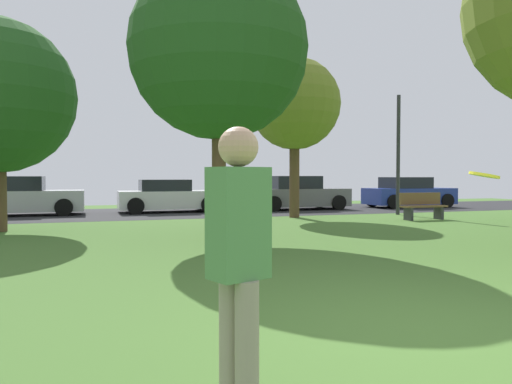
{
  "coord_description": "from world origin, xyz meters",
  "views": [
    {
      "loc": [
        -2.98,
        -3.59,
        1.45
      ],
      "look_at": [
        0.0,
        5.3,
        1.15
      ],
      "focal_mm": 34.34,
      "sensor_mm": 36.0,
      "label": 1
    }
  ],
  "objects_px": {
    "frisbee_disc": "(484,175)",
    "parked_car_white": "(169,197)",
    "maple_tree_far": "(295,104)",
    "person_catcher": "(239,260)",
    "parked_car_grey": "(297,194)",
    "parked_car_blue": "(408,193)",
    "street_lamp_post": "(398,155)",
    "park_bench": "(423,206)",
    "oak_tree_left": "(219,51)",
    "parked_car_silver": "(17,198)"
  },
  "relations": [
    {
      "from": "maple_tree_far",
      "to": "frisbee_disc",
      "type": "relative_size",
      "value": 15.13
    },
    {
      "from": "parked_car_white",
      "to": "street_lamp_post",
      "type": "height_order",
      "value": "street_lamp_post"
    },
    {
      "from": "parked_car_grey",
      "to": "street_lamp_post",
      "type": "xyz_separation_m",
      "value": [
        2.46,
        -3.89,
        1.58
      ]
    },
    {
      "from": "parked_car_white",
      "to": "person_catcher",
      "type": "bearing_deg",
      "value": -97.09
    },
    {
      "from": "parked_car_silver",
      "to": "parked_car_white",
      "type": "xyz_separation_m",
      "value": [
        5.57,
        0.02,
        -0.05
      ]
    },
    {
      "from": "parked_car_blue",
      "to": "park_bench",
      "type": "bearing_deg",
      "value": -122.02
    },
    {
      "from": "parked_car_blue",
      "to": "park_bench",
      "type": "distance_m",
      "value": 6.81
    },
    {
      "from": "oak_tree_left",
      "to": "parked_car_grey",
      "type": "height_order",
      "value": "oak_tree_left"
    },
    {
      "from": "parked_car_white",
      "to": "parked_car_grey",
      "type": "relative_size",
      "value": 0.95
    },
    {
      "from": "parked_car_silver",
      "to": "street_lamp_post",
      "type": "relative_size",
      "value": 1.02
    },
    {
      "from": "oak_tree_left",
      "to": "parked_car_silver",
      "type": "bearing_deg",
      "value": 121.33
    },
    {
      "from": "person_catcher",
      "to": "parked_car_grey",
      "type": "height_order",
      "value": "person_catcher"
    },
    {
      "from": "parked_car_grey",
      "to": "oak_tree_left",
      "type": "bearing_deg",
      "value": -123.29
    },
    {
      "from": "parked_car_white",
      "to": "frisbee_disc",
      "type": "bearing_deg",
      "value": -88.13
    },
    {
      "from": "person_catcher",
      "to": "park_bench",
      "type": "distance_m",
      "value": 14.63
    },
    {
      "from": "parked_car_silver",
      "to": "person_catcher",
      "type": "bearing_deg",
      "value": -78.68
    },
    {
      "from": "parked_car_blue",
      "to": "frisbee_disc",
      "type": "bearing_deg",
      "value": -123.84
    },
    {
      "from": "maple_tree_far",
      "to": "frisbee_disc",
      "type": "distance_m",
      "value": 12.92
    },
    {
      "from": "oak_tree_left",
      "to": "parked_car_white",
      "type": "relative_size",
      "value": 1.58
    },
    {
      "from": "maple_tree_far",
      "to": "person_catcher",
      "type": "bearing_deg",
      "value": -114.3
    },
    {
      "from": "frisbee_disc",
      "to": "parked_car_white",
      "type": "distance_m",
      "value": 16.26
    },
    {
      "from": "parked_car_grey",
      "to": "park_bench",
      "type": "relative_size",
      "value": 2.66
    },
    {
      "from": "park_bench",
      "to": "parked_car_silver",
      "type": "bearing_deg",
      "value": -25.26
    },
    {
      "from": "person_catcher",
      "to": "park_bench",
      "type": "xyz_separation_m",
      "value": [
        9.66,
        10.98,
        -0.5
      ]
    },
    {
      "from": "oak_tree_left",
      "to": "park_bench",
      "type": "xyz_separation_m",
      "value": [
        7.68,
        2.71,
        -3.86
      ]
    },
    {
      "from": "parked_car_blue",
      "to": "street_lamp_post",
      "type": "bearing_deg",
      "value": -130.38
    },
    {
      "from": "oak_tree_left",
      "to": "person_catcher",
      "type": "height_order",
      "value": "oak_tree_left"
    },
    {
      "from": "parked_car_white",
      "to": "park_bench",
      "type": "relative_size",
      "value": 2.53
    },
    {
      "from": "person_catcher",
      "to": "parked_car_white",
      "type": "height_order",
      "value": "person_catcher"
    },
    {
      "from": "parked_car_white",
      "to": "parked_car_silver",
      "type": "bearing_deg",
      "value": -179.79
    },
    {
      "from": "oak_tree_left",
      "to": "parked_car_white",
      "type": "distance_m",
      "value": 9.66
    },
    {
      "from": "person_catcher",
      "to": "parked_car_grey",
      "type": "bearing_deg",
      "value": 46.08
    },
    {
      "from": "oak_tree_left",
      "to": "person_catcher",
      "type": "bearing_deg",
      "value": -103.45
    },
    {
      "from": "street_lamp_post",
      "to": "oak_tree_left",
      "type": "bearing_deg",
      "value": -149.46
    },
    {
      "from": "frisbee_disc",
      "to": "park_bench",
      "type": "relative_size",
      "value": 0.23
    },
    {
      "from": "maple_tree_far",
      "to": "parked_car_silver",
      "type": "height_order",
      "value": "maple_tree_far"
    },
    {
      "from": "parked_car_blue",
      "to": "parked_car_white",
      "type": "bearing_deg",
      "value": 177.79
    },
    {
      "from": "maple_tree_far",
      "to": "street_lamp_post",
      "type": "distance_m",
      "value": 4.54
    },
    {
      "from": "parked_car_grey",
      "to": "parked_car_white",
      "type": "bearing_deg",
      "value": 177.91
    },
    {
      "from": "street_lamp_post",
      "to": "maple_tree_far",
      "type": "bearing_deg",
      "value": 178.7
    },
    {
      "from": "oak_tree_left",
      "to": "park_bench",
      "type": "height_order",
      "value": "oak_tree_left"
    },
    {
      "from": "frisbee_disc",
      "to": "parked_car_blue",
      "type": "xyz_separation_m",
      "value": [
        10.6,
        15.8,
        -0.81
      ]
    },
    {
      "from": "person_catcher",
      "to": "frisbee_disc",
      "type": "relative_size",
      "value": 4.68
    },
    {
      "from": "parked_car_grey",
      "to": "parked_car_blue",
      "type": "xyz_separation_m",
      "value": [
        5.57,
        -0.23,
        -0.02
      ]
    },
    {
      "from": "parked_car_grey",
      "to": "parked_car_blue",
      "type": "bearing_deg",
      "value": -2.33
    },
    {
      "from": "parked_car_grey",
      "to": "street_lamp_post",
      "type": "distance_m",
      "value": 4.86
    },
    {
      "from": "frisbee_disc",
      "to": "park_bench",
      "type": "height_order",
      "value": "frisbee_disc"
    },
    {
      "from": "oak_tree_left",
      "to": "maple_tree_far",
      "type": "xyz_separation_m",
      "value": [
        3.98,
        4.92,
        -0.36
      ]
    },
    {
      "from": "park_bench",
      "to": "street_lamp_post",
      "type": "xyz_separation_m",
      "value": [
        0.5,
        2.11,
        1.79
      ]
    },
    {
      "from": "park_bench",
      "to": "frisbee_disc",
      "type": "bearing_deg",
      "value": 55.15
    }
  ]
}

